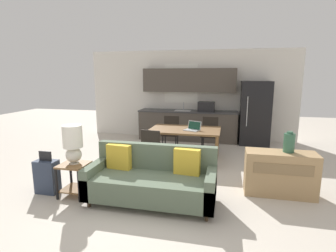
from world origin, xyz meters
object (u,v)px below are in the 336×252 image
at_px(dining_chair_near_left, 153,148).
at_px(side_table, 74,174).
at_px(refrigerator, 255,113).
at_px(couch, 152,180).
at_px(vase, 289,143).
at_px(dining_chair_far_right, 210,133).
at_px(suitcase, 47,176).
at_px(table_lamp, 73,142).
at_px(credenza, 280,173).
at_px(laptop, 193,128).
at_px(dining_table, 185,131).
at_px(dining_chair_far_left, 171,131).

bearing_deg(dining_chair_near_left, side_table, 63.14).
xyz_separation_m(refrigerator, dining_chair_near_left, (-2.20, -2.78, -0.40)).
xyz_separation_m(refrigerator, couch, (-1.86, -4.02, -0.55)).
height_order(refrigerator, vase, refrigerator).
bearing_deg(dining_chair_near_left, dining_chair_far_right, -112.40).
xyz_separation_m(refrigerator, suitcase, (-3.66, -4.12, -0.61)).
bearing_deg(suitcase, table_lamp, 3.03).
relative_size(couch, suitcase, 2.72).
bearing_deg(suitcase, side_table, 0.23).
relative_size(vase, dining_chair_near_left, 0.38).
height_order(side_table, credenza, credenza).
relative_size(refrigerator, couch, 0.92).
relative_size(vase, laptop, 0.86).
relative_size(dining_table, dining_chair_far_right, 1.78).
distance_m(dining_table, table_lamp, 2.60).
relative_size(table_lamp, credenza, 0.57).
bearing_deg(side_table, credenza, 13.59).
height_order(dining_table, dining_chair_far_right, dining_chair_far_right).
distance_m(vase, laptop, 2.12).
distance_m(dining_table, side_table, 2.64).
height_order(dining_table, suitcase, dining_table).
relative_size(side_table, suitcase, 0.75).
relative_size(side_table, dining_chair_far_left, 0.61).
distance_m(refrigerator, dining_chair_far_left, 2.49).
bearing_deg(dining_chair_far_left, dining_chair_near_left, -92.97).
relative_size(table_lamp, dining_chair_far_right, 0.71).
bearing_deg(table_lamp, dining_chair_far_right, 57.09).
relative_size(dining_chair_far_right, dining_chair_near_left, 1.00).
bearing_deg(laptop, dining_table, 176.14).
bearing_deg(dining_chair_far_right, dining_chair_far_left, -176.10).
distance_m(credenza, dining_chair_far_right, 2.62).
relative_size(refrigerator, dining_chair_far_left, 2.02).
bearing_deg(suitcase, couch, 3.31).
height_order(credenza, laptop, laptop).
height_order(table_lamp, laptop, table_lamp).
bearing_deg(credenza, refrigerator, 91.91).
xyz_separation_m(refrigerator, table_lamp, (-3.15, -4.10, -0.01)).
height_order(couch, side_table, couch).
relative_size(dining_table, side_table, 2.91).
distance_m(table_lamp, dining_chair_far_right, 3.64).
xyz_separation_m(side_table, credenza, (3.26, 0.79, 0.00)).
height_order(dining_table, couch, couch).
xyz_separation_m(dining_chair_far_left, dining_chair_far_right, (1.01, 0.06, 0.00)).
relative_size(couch, table_lamp, 3.12).
distance_m(credenza, suitcase, 3.85).
distance_m(laptop, suitcase, 3.04).
relative_size(dining_chair_far_left, suitcase, 1.23).
height_order(credenza, dining_chair_far_right, dining_chair_far_right).
bearing_deg(credenza, dining_chair_far_left, 136.11).
xyz_separation_m(dining_table, vase, (1.91, -1.35, 0.19)).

